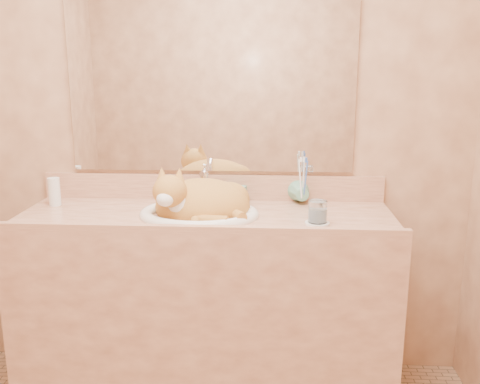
# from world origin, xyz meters

# --- Properties ---
(wall_back) EXTENTS (2.40, 0.02, 2.50)m
(wall_back) POSITION_xyz_m (0.00, 1.00, 1.25)
(wall_back) COLOR #946243
(wall_back) RESTS_ON ground
(vanity_counter) EXTENTS (1.60, 0.55, 0.85)m
(vanity_counter) POSITION_xyz_m (0.00, 0.72, 0.42)
(vanity_counter) COLOR #995F44
(vanity_counter) RESTS_ON floor
(mirror) EXTENTS (1.30, 0.02, 0.80)m
(mirror) POSITION_xyz_m (0.00, 0.99, 1.39)
(mirror) COLOR white
(mirror) RESTS_ON wall_back
(sink_basin) EXTENTS (0.51, 0.43, 0.15)m
(sink_basin) POSITION_xyz_m (-0.02, 0.70, 0.93)
(sink_basin) COLOR white
(sink_basin) RESTS_ON vanity_counter
(faucet) EXTENTS (0.06, 0.13, 0.17)m
(faucet) POSITION_xyz_m (-0.02, 0.90, 0.94)
(faucet) COLOR white
(faucet) RESTS_ON vanity_counter
(cat) EXTENTS (0.42, 0.34, 0.22)m
(cat) POSITION_xyz_m (-0.03, 0.72, 0.92)
(cat) COLOR #B16F28
(cat) RESTS_ON sink_basin
(soap_dispenser) EXTENTS (0.10, 0.10, 0.19)m
(soap_dispenser) POSITION_xyz_m (0.10, 0.81, 0.94)
(soap_dispenser) COLOR #67A587
(soap_dispenser) RESTS_ON vanity_counter
(toothbrush_cup) EXTENTS (0.12, 0.12, 0.09)m
(toothbrush_cup) POSITION_xyz_m (0.42, 0.89, 0.90)
(toothbrush_cup) COLOR #67A587
(toothbrush_cup) RESTS_ON vanity_counter
(toothbrushes) EXTENTS (0.04, 0.04, 0.23)m
(toothbrushes) POSITION_xyz_m (0.42, 0.89, 0.98)
(toothbrushes) COLOR white
(toothbrushes) RESTS_ON toothbrush_cup
(saucer) EXTENTS (0.10, 0.10, 0.01)m
(saucer) POSITION_xyz_m (0.46, 0.61, 0.85)
(saucer) COLOR white
(saucer) RESTS_ON vanity_counter
(water_glass) EXTENTS (0.07, 0.07, 0.09)m
(water_glass) POSITION_xyz_m (0.46, 0.61, 0.90)
(water_glass) COLOR silver
(water_glass) RESTS_ON saucer
(lotion_bottle) EXTENTS (0.05, 0.05, 0.13)m
(lotion_bottle) POSITION_xyz_m (-0.70, 0.84, 0.91)
(lotion_bottle) COLOR white
(lotion_bottle) RESTS_ON vanity_counter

